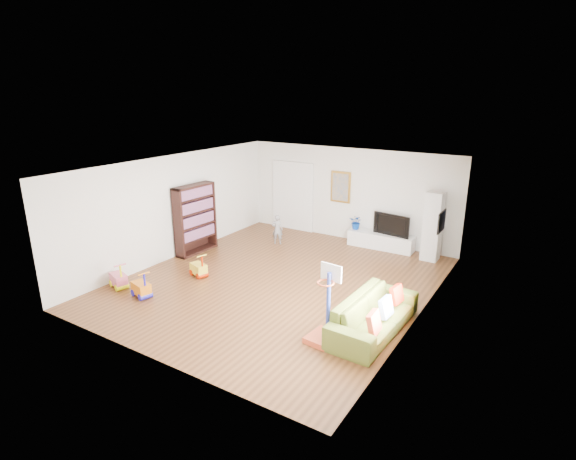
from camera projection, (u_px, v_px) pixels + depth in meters
The scene contains 25 objects.
floor at pixel (279, 281), 10.47m from camera, with size 6.50×7.50×0.00m, color brown.
ceiling at pixel (278, 166), 9.66m from camera, with size 6.50×7.50×0.00m, color white.
wall_back at pixel (349, 194), 13.10m from camera, with size 6.50×0.00×2.70m, color silver.
wall_front at pixel (148, 285), 7.03m from camera, with size 6.50×0.00×2.70m, color white.
wall_left at pixel (174, 207), 11.71m from camera, with size 0.00×7.50×2.70m, color silver.
wall_right at pixel (423, 253), 8.42m from camera, with size 0.00×7.50×2.70m, color white.
navy_accent at pixel (444, 211), 9.41m from camera, with size 0.01×3.20×1.70m, color black.
olive_wainscot at pixel (437, 270), 9.81m from camera, with size 0.01×3.20×1.00m, color brown.
doorway at pixel (293, 197), 14.12m from camera, with size 1.45×0.06×2.10m, color white.
painting_back at pixel (341, 187), 13.13m from camera, with size 0.62×0.06×0.92m, color gold.
artwork_right at pixel (442, 222), 9.69m from camera, with size 0.04×0.56×0.46m, color #7F3F8C.
media_console at pixel (381, 241), 12.61m from camera, with size 1.84×0.46×0.43m, color white.
tall_cabinet at pixel (433, 226), 11.56m from camera, with size 0.42×0.42×1.82m, color silver.
bookshelf at pixel (195, 219), 12.10m from camera, with size 0.34×1.28×1.87m, color black.
sofa at pixel (374, 315), 8.23m from camera, with size 2.29×0.89×0.67m, color #5F6E27.
basketball_hoop at pixel (323, 305), 7.79m from camera, with size 0.48×0.59×1.41m, color #CD4D2A.
ride_on_yellow at pixel (198, 265), 10.68m from camera, with size 0.43×0.27×0.58m, color yellow.
ride_on_orange at pixel (141, 284), 9.61m from camera, with size 0.45×0.28×0.60m, color orange.
ride_on_pink at pixel (118, 275), 10.06m from camera, with size 0.46×0.28×0.61m, color #DD5F7C.
child at pixel (277, 230), 12.89m from camera, with size 0.32×0.21×0.87m, color gray.
tv at pixel (393, 224), 12.36m from camera, with size 1.06×0.14×0.61m, color black.
vase_plant at pixel (356, 222), 12.87m from camera, with size 0.38×0.33×0.42m, color #053395.
pillow_left at pixel (374, 323), 7.54m from camera, with size 0.10×0.38×0.38m, color #CA4830.
pillow_center at pixel (386, 307), 8.09m from camera, with size 0.09×0.36×0.36m, color silver.
pillow_right at pixel (397, 295), 8.59m from camera, with size 0.09×0.34×0.34m, color red.
Camera 1 is at (5.29, -8.05, 4.28)m, focal length 28.00 mm.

